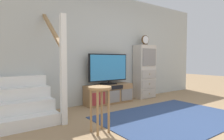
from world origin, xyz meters
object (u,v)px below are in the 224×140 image
Objects in this scene: television at (108,68)px; side_cabinet at (145,72)px; bar_stool_near at (100,98)px; media_console at (109,94)px; desk_clock at (145,40)px.

side_cabinet reaches higher than television.
bar_stool_near is at bearing -148.63° from side_cabinet.
television is (0.00, 0.02, 0.62)m from media_console.
media_console is 4.50× the size of desk_clock.
side_cabinet is (1.22, -0.01, -0.13)m from television.
television is 3.91× the size of desk_clock.
desk_clock is (1.21, -0.03, 0.74)m from television.
television reaches higher than bar_stool_near.
desk_clock is at bearing -1.35° from television.
television is at bearing 178.65° from desk_clock.
media_console is at bearing 51.16° from bar_stool_near.
desk_clock reaches higher than bar_stool_near.
desk_clock reaches higher than side_cabinet.
desk_clock is (1.21, -0.00, 1.37)m from media_console.
desk_clock is at bearing 31.14° from bar_stool_near.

